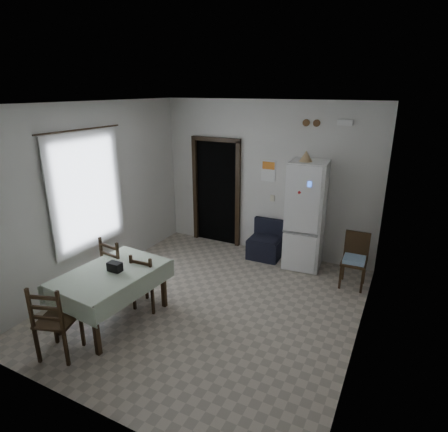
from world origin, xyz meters
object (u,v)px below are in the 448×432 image
Objects in this scene: fridge at (306,215)px; corner_chair at (354,261)px; navy_seat at (265,240)px; dining_table at (113,296)px; dining_chair_far_left at (121,266)px; dining_chair_near_head at (57,319)px; dining_chair_far_right at (149,280)px.

fridge is 1.13m from corner_chair.
navy_seat is at bearing 165.15° from corner_chair.
dining_chair_far_left is (-0.34, 0.56, 0.13)m from dining_table.
dining_chair_near_head is (-1.21, -3.71, 0.14)m from navy_seat.
fridge is 2.94m from dining_chair_far_right.
dining_table is (-1.87, -2.87, -0.59)m from fridge.
dining_chair_near_head is at bearing 72.78° from dining_chair_far_right.
fridge is 3.24m from dining_chair_far_left.
corner_chair is 3.69m from dining_chair_far_left.
corner_chair is 4.39m from dining_chair_near_head.
fridge is 1.95× the size of dining_chair_near_head.
corner_chair is at bearing -27.51° from fridge.
dining_table is at bearing 128.43° from dining_chair_far_left.
dining_chair_far_left reaches higher than navy_seat.
fridge is 2.69× the size of navy_seat.
corner_chair is at bearing -14.91° from navy_seat.
dining_table is at bearing -113.27° from navy_seat.
dining_chair_far_right is (-0.91, -2.37, 0.08)m from navy_seat.
dining_chair_far_right is (0.57, -0.06, -0.06)m from dining_chair_far_left.
corner_chair is 0.90× the size of dining_chair_near_head.
fridge reaches higher than dining_chair_near_head.
dining_chair_far_right is at bearing -144.13° from corner_chair.
fridge is at bearing -136.14° from dining_chair_near_head.
dining_chair_near_head is at bearing -132.57° from corner_chair.
fridge is 0.95m from navy_seat.
corner_chair is at bearing -141.75° from dining_chair_far_left.
dining_chair_far_left reaches higher than dining_chair_near_head.
corner_chair is (1.67, -0.39, 0.09)m from navy_seat.
dining_table is at bearing -127.79° from fridge.
dining_table is 1.44× the size of dining_chair_far_left.
dining_chair_far_left is 1.01× the size of dining_chair_near_head.
dining_table is 0.55m from dining_chair_far_right.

